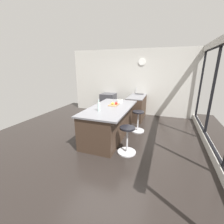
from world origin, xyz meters
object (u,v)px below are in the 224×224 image
fruit_bowl (120,101)px  stool_by_window (138,122)px  apple_red (116,103)px  stool_middle (127,141)px  kitchen_island (109,122)px  cutting_board (114,105)px  apple_yellow (113,103)px  oven_range (108,103)px  water_bottle (99,106)px

fruit_bowl → stool_by_window: bearing=85.7°
apple_red → fruit_bowl: 0.46m
stool_middle → apple_red: 1.31m
stool_middle → apple_red: size_ratio=8.43×
kitchen_island → fruit_bowl: 0.89m
stool_middle → fruit_bowl: bearing=-156.4°
kitchen_island → stool_by_window: (-0.69, 0.72, -0.15)m
cutting_board → stool_by_window: bearing=121.6°
apple_yellow → kitchen_island: bearing=-7.7°
oven_range → apple_yellow: (2.05, 0.93, 0.53)m
apple_yellow → cutting_board: bearing=150.4°
apple_red → fruit_bowl: size_ratio=0.38×
stool_by_window → apple_red: (0.41, -0.59, 0.65)m
apple_yellow → apple_red: bearing=115.7°
oven_range → stool_middle: (2.97, 1.62, -0.12)m
fruit_bowl → water_bottle: bearing=-9.3°
stool_middle → water_bottle: (-0.23, -0.82, 0.72)m
cutting_board → water_bottle: (0.73, -0.15, 0.11)m
apple_yellow → water_bottle: bearing=-10.4°
stool_by_window → fruit_bowl: size_ratio=3.17×
oven_range → apple_yellow: bearing=24.3°
apple_red → fruit_bowl: bearing=-176.0°
kitchen_island → apple_yellow: 0.56m
cutting_board → fruit_bowl: size_ratio=1.73×
stool_by_window → cutting_board: size_ratio=1.84×
stool_middle → fruit_bowl: size_ratio=3.17×
oven_range → fruit_bowl: 1.91m
oven_range → water_bottle: water_bottle is taller
kitchen_island → stool_middle: (0.69, 0.72, -0.15)m
apple_red → apple_yellow: (0.05, -0.10, -0.00)m
stool_middle → fruit_bowl: 1.68m
oven_range → stool_middle: size_ratio=1.31×
apple_red → stool_middle: bearing=31.4°
apple_red → water_bottle: water_bottle is taller
kitchen_island → stool_middle: size_ratio=3.29×
oven_range → stool_by_window: bearing=45.5°
stool_middle → fruit_bowl: fruit_bowl is taller
stool_by_window → apple_yellow: bearing=-56.6°
stool_by_window → apple_yellow: (0.45, -0.69, 0.65)m
oven_range → kitchen_island: size_ratio=0.40×
stool_middle → apple_red: apple_red is taller
oven_range → cutting_board: cutting_board is taller
oven_range → water_bottle: (2.73, 0.80, 0.59)m
water_bottle → kitchen_island: bearing=168.3°
oven_range → fruit_bowl: size_ratio=4.17×
kitchen_island → apple_red: size_ratio=27.74×
stool_middle → apple_yellow: (-0.92, -0.69, 0.65)m
stool_by_window → stool_middle: size_ratio=1.00×
apple_red → fruit_bowl: apple_red is taller
apple_red → water_bottle: bearing=-17.0°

